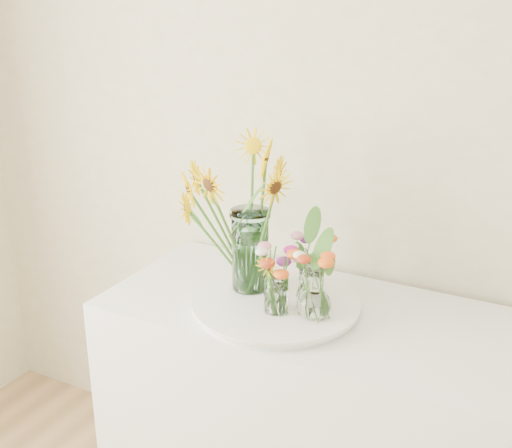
% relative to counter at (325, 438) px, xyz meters
% --- Properties ---
extents(counter, '(1.40, 0.60, 0.90)m').
position_rel_counter_xyz_m(counter, '(0.00, 0.00, 0.00)').
color(counter, white).
rests_on(counter, ground_plane).
extents(tray, '(0.49, 0.49, 0.02)m').
position_rel_counter_xyz_m(tray, '(-0.16, -0.05, 0.46)').
color(tray, white).
rests_on(tray, counter).
extents(mason_jar, '(0.12, 0.12, 0.26)m').
position_rel_counter_xyz_m(mason_jar, '(-0.27, -0.01, 0.61)').
color(mason_jar, '#C4F2EF').
rests_on(mason_jar, tray).
extents(sunflower_bouquet, '(0.74, 0.74, 0.50)m').
position_rel_counter_xyz_m(sunflower_bouquet, '(-0.27, -0.01, 0.72)').
color(sunflower_bouquet, yellow).
rests_on(sunflower_bouquet, tray).
extents(small_vase_a, '(0.08, 0.08, 0.12)m').
position_rel_counter_xyz_m(small_vase_a, '(-0.13, -0.11, 0.54)').
color(small_vase_a, white).
rests_on(small_vase_a, tray).
extents(wildflower_posy_a, '(0.19, 0.19, 0.21)m').
position_rel_counter_xyz_m(wildflower_posy_a, '(-0.13, -0.11, 0.58)').
color(wildflower_posy_a, '#F25C15').
rests_on(wildflower_posy_a, tray).
extents(small_vase_b, '(0.11, 0.11, 0.14)m').
position_rel_counter_xyz_m(small_vase_b, '(-0.02, -0.09, 0.55)').
color(small_vase_b, white).
rests_on(small_vase_b, tray).
extents(wildflower_posy_b, '(0.19, 0.19, 0.23)m').
position_rel_counter_xyz_m(wildflower_posy_b, '(-0.02, -0.09, 0.59)').
color(wildflower_posy_b, '#F25C15').
rests_on(wildflower_posy_b, tray).
extents(small_vase_c, '(0.08, 0.08, 0.13)m').
position_rel_counter_xyz_m(small_vase_c, '(-0.07, 0.02, 0.54)').
color(small_vase_c, white).
rests_on(small_vase_c, tray).
extents(wildflower_posy_c, '(0.20, 0.20, 0.22)m').
position_rel_counter_xyz_m(wildflower_posy_c, '(-0.07, 0.02, 0.59)').
color(wildflower_posy_c, '#F25C15').
rests_on(wildflower_posy_c, tray).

